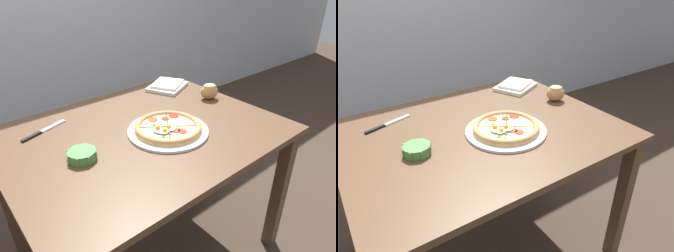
% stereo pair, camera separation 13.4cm
% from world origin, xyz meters
% --- Properties ---
extents(ground_plane, '(12.00, 12.00, 0.00)m').
position_xyz_m(ground_plane, '(0.00, 0.00, 0.00)').
color(ground_plane, '#3D2D23').
extents(dining_table, '(1.22, 0.96, 0.77)m').
position_xyz_m(dining_table, '(0.00, 0.00, 0.67)').
color(dining_table, '#513823').
rests_on(dining_table, ground_plane).
extents(pizza, '(0.37, 0.37, 0.05)m').
position_xyz_m(pizza, '(0.07, -0.09, 0.79)').
color(pizza, white).
rests_on(pizza, dining_table).
extents(ramekin_bowl, '(0.12, 0.12, 0.04)m').
position_xyz_m(ramekin_bowl, '(-0.32, -0.04, 0.79)').
color(ramekin_bowl, '#4C8442').
rests_on(ramekin_bowl, dining_table).
extents(napkin_folded, '(0.28, 0.27, 0.04)m').
position_xyz_m(napkin_folded, '(0.43, 0.33, 0.79)').
color(napkin_folded, silver).
rests_on(napkin_folded, dining_table).
extents(bread_piece_near, '(0.12, 0.11, 0.09)m').
position_xyz_m(bread_piece_near, '(0.50, 0.05, 0.82)').
color(bread_piece_near, '#B27F47').
rests_on(bread_piece_near, dining_table).
extents(knife_main, '(0.23, 0.09, 0.01)m').
position_xyz_m(knife_main, '(-0.35, 0.28, 0.77)').
color(knife_main, silver).
rests_on(knife_main, dining_table).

